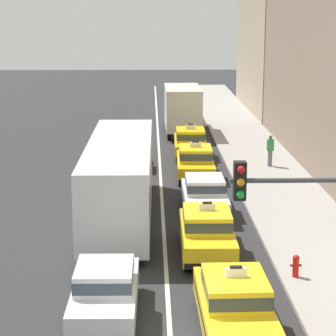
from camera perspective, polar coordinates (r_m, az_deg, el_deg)
The scene contains 14 objects.
lane_stripe_left_right at distance 36.59m, azimuth -0.64°, elevation -0.30°, with size 0.14×80.00×0.01m, color silver.
sidewalk_curb at distance 32.30m, azimuth 9.47°, elevation -2.17°, with size 4.00×90.00×0.15m, color #9E9993.
sedan_left_nearest at distance 19.60m, azimuth -5.19°, elevation -9.92°, with size 1.81×4.32×1.58m.
bus_left_second at distance 28.09m, azimuth -3.97°, elevation -0.67°, with size 2.63×11.23×3.22m.
sedan_left_third at distance 37.25m, azimuth -3.37°, elevation 1.26°, with size 1.86×4.34×1.58m.
taxi_right_nearest at distance 18.71m, azimuth 5.48°, elevation -10.99°, with size 1.91×4.60×1.96m.
taxi_right_second at distance 24.29m, azimuth 3.19°, elevation -5.19°, with size 1.88×4.58×1.96m.
sedan_right_third at distance 29.12m, azimuth 3.02°, elevation -2.13°, with size 1.76×4.30×1.58m.
taxi_right_fourth at distance 34.90m, azimuth 2.25°, elevation 0.51°, with size 1.92×4.60×1.96m.
taxi_right_fifth at distance 39.98m, azimuth 1.84°, elevation 2.14°, with size 1.91×4.59×1.96m.
box_truck_right_sixth at distance 47.31m, azimuth 1.16°, elevation 4.97°, with size 2.33×6.97×3.27m.
pedestrian_near_crosswalk at distance 37.42m, azimuth 8.39°, elevation 1.43°, with size 0.36×0.24×1.67m.
fire_hydrant at distance 22.49m, azimuth 10.45°, elevation -7.82°, with size 0.36×0.22×0.73m.
traffic_light_pole at distance 14.26m, azimuth 12.36°, elevation -6.36°, with size 2.87×0.33×5.58m.
Camera 1 is at (-0.47, -15.58, 8.51)m, focal length 74.24 mm.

